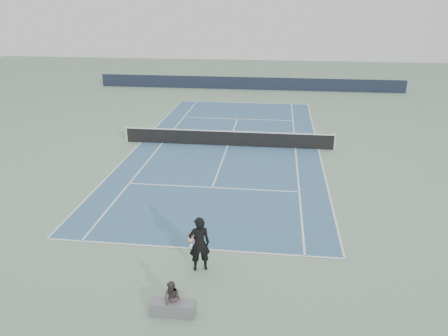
# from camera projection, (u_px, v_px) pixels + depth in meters

# --- Properties ---
(ground) EXTENTS (80.00, 80.00, 0.00)m
(ground) POSITION_uv_depth(u_px,v_px,m) (228.00, 146.00, 26.79)
(ground) COLOR gray
(court_surface) EXTENTS (10.97, 23.77, 0.01)m
(court_surface) POSITION_uv_depth(u_px,v_px,m) (228.00, 146.00, 26.79)
(court_surface) COLOR #365F81
(court_surface) RESTS_ON ground
(tennis_net) EXTENTS (12.90, 0.10, 1.07)m
(tennis_net) POSITION_uv_depth(u_px,v_px,m) (228.00, 138.00, 26.61)
(tennis_net) COLOR silver
(tennis_net) RESTS_ON ground
(windscreen_far) EXTENTS (30.00, 0.25, 1.20)m
(windscreen_far) POSITION_uv_depth(u_px,v_px,m) (249.00, 83.00, 43.11)
(windscreen_far) COLOR black
(windscreen_far) RESTS_ON ground
(tennis_player) EXTENTS (0.88, 0.73, 1.94)m
(tennis_player) POSITION_uv_depth(u_px,v_px,m) (199.00, 244.00, 14.27)
(tennis_player) COLOR black
(tennis_player) RESTS_ON ground
(tennis_ball) EXTENTS (0.06, 0.06, 0.06)m
(tennis_ball) POSITION_uv_depth(u_px,v_px,m) (178.00, 279.00, 14.04)
(tennis_ball) COLOR yellow
(tennis_ball) RESTS_ON ground
(spectator_bench) EXTENTS (1.36, 0.78, 1.11)m
(spectator_bench) POSITION_uv_depth(u_px,v_px,m) (173.00, 303.00, 12.40)
(spectator_bench) COLOR slate
(spectator_bench) RESTS_ON ground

